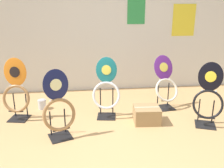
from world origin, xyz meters
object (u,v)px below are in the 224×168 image
at_px(toilet_seat_display_jazz_black, 208,99).
at_px(toilet_seat_display_navy_moon, 59,109).
at_px(toilet_seat_display_purple_note, 165,84).
at_px(paint_can, 42,104).
at_px(toilet_seat_display_teal_sax, 106,90).
at_px(toilet_seat_display_orange_sun, 16,92).
at_px(storage_box, 147,115).

distance_m(toilet_seat_display_jazz_black, toilet_seat_display_navy_moon, 2.08).
height_order(toilet_seat_display_purple_note, paint_can, toilet_seat_display_purple_note).
xyz_separation_m(toilet_seat_display_navy_moon, toilet_seat_display_purple_note, (1.69, 0.81, 0.01)).
bearing_deg(paint_can, toilet_seat_display_teal_sax, -22.08).
xyz_separation_m(toilet_seat_display_orange_sun, toilet_seat_display_teal_sax, (1.35, -0.07, -0.00)).
bearing_deg(toilet_seat_display_teal_sax, toilet_seat_display_orange_sun, 176.88).
bearing_deg(toilet_seat_display_navy_moon, toilet_seat_display_teal_sax, 40.15).
bearing_deg(toilet_seat_display_purple_note, storage_box, -130.52).
height_order(toilet_seat_display_navy_moon, toilet_seat_display_purple_note, toilet_seat_display_navy_moon).
distance_m(toilet_seat_display_orange_sun, toilet_seat_display_navy_moon, 0.93).
height_order(toilet_seat_display_purple_note, storage_box, toilet_seat_display_purple_note).
bearing_deg(toilet_seat_display_teal_sax, toilet_seat_display_purple_note, 13.76).
bearing_deg(toilet_seat_display_purple_note, paint_can, 175.10).
xyz_separation_m(toilet_seat_display_navy_moon, toilet_seat_display_teal_sax, (0.67, 0.57, 0.04)).
height_order(paint_can, storage_box, storage_box).
bearing_deg(storage_box, toilet_seat_display_orange_sun, 170.06).
distance_m(toilet_seat_display_jazz_black, toilet_seat_display_teal_sax, 1.48).
relative_size(toilet_seat_display_orange_sun, paint_can, 5.74).
relative_size(toilet_seat_display_jazz_black, toilet_seat_display_navy_moon, 1.01).
bearing_deg(toilet_seat_display_jazz_black, toilet_seat_display_orange_sun, 168.98).
bearing_deg(toilet_seat_display_orange_sun, toilet_seat_display_navy_moon, -43.46).
bearing_deg(toilet_seat_display_purple_note, toilet_seat_display_navy_moon, -154.20).
bearing_deg(toilet_seat_display_purple_note, toilet_seat_display_jazz_black, -61.13).
distance_m(toilet_seat_display_teal_sax, paint_can, 1.18).
height_order(toilet_seat_display_teal_sax, paint_can, toilet_seat_display_teal_sax).
distance_m(toilet_seat_display_jazz_black, storage_box, 0.90).
relative_size(toilet_seat_display_orange_sun, toilet_seat_display_teal_sax, 1.02).
height_order(toilet_seat_display_orange_sun, toilet_seat_display_teal_sax, toilet_seat_display_orange_sun).
bearing_deg(toilet_seat_display_navy_moon, toilet_seat_display_orange_sun, 136.54).
bearing_deg(toilet_seat_display_orange_sun, toilet_seat_display_teal_sax, -3.12).
relative_size(toilet_seat_display_navy_moon, toilet_seat_display_purple_note, 1.05).
xyz_separation_m(toilet_seat_display_teal_sax, storage_box, (0.58, -0.26, -0.32)).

